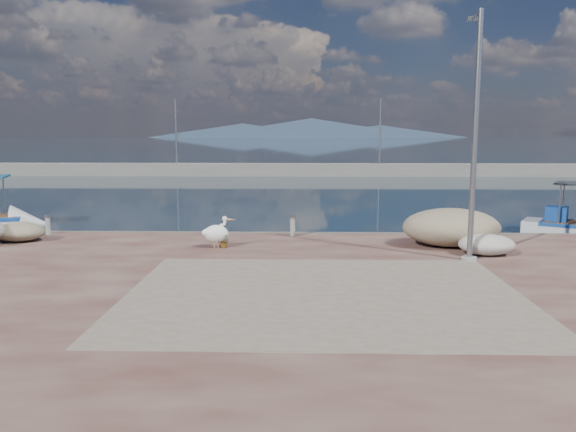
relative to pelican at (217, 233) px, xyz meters
The scene contains 13 objects.
ground 3.25m from the pelican, 43.76° to the right, with size 1400.00×1400.00×0.00m, color #162635.
quay 8.48m from the pelican, 74.63° to the right, with size 44.00×22.00×0.50m, color #4C2421.
quay_patch 6.10m from the pelican, 57.80° to the right, with size 9.00×7.00×0.01m, color gray.
breakwater 37.92m from the pelican, 86.62° to the left, with size 120.00×2.20×7.50m.
mountains 647.95m from the pelican, 89.41° to the left, with size 370.00×280.00×22.00m.
pelican is the anchor object (origin of this frame).
lamp_post 8.23m from the pelican, 11.48° to the right, with size 0.44×0.96×7.00m.
bollard_near 3.20m from the pelican, 41.64° to the left, with size 0.24×0.24×0.73m.
bollard_far 6.89m from the pelican, 160.81° to the left, with size 0.23×0.23×0.70m.
potted_plant 0.36m from the pelican, ahead, with size 0.40×0.35×0.45m, color #33722D.
net_pile_b 6.95m from the pelican, behind, with size 1.67×1.30×0.65m, color tan.
net_pile_c 7.60m from the pelican, ahead, with size 3.15×2.25×1.24m, color tan.
net_pile_d 8.34m from the pelican, ahead, with size 1.68×1.26×0.63m, color beige.
Camera 1 is at (0.51, -15.44, 4.13)m, focal length 35.00 mm.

